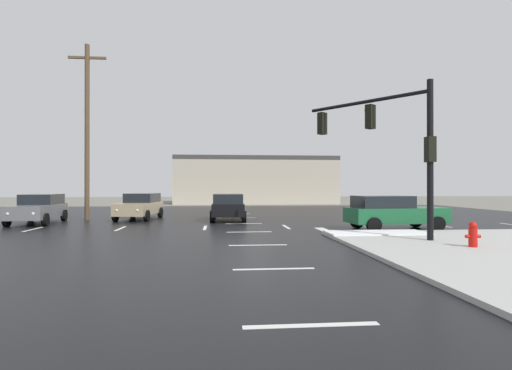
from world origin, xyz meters
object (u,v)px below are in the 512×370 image
(sedan_grey, at_px, (39,208))
(utility_pole_far, at_px, (87,129))
(sedan_tan, at_px, (140,206))
(sedan_green, at_px, (392,212))
(sedan_black, at_px, (228,206))
(fire_hydrant, at_px, (473,234))
(traffic_signal_mast, at_px, (391,136))

(sedan_grey, height_order, utility_pole_far, utility_pole_far)
(sedan_tan, relative_size, sedan_green, 1.01)
(sedan_tan, relative_size, sedan_black, 1.02)
(sedan_green, height_order, utility_pole_far, utility_pole_far)
(utility_pole_far, bearing_deg, fire_hydrant, -39.45)
(traffic_signal_mast, distance_m, fire_hydrant, 4.65)
(fire_hydrant, xyz_separation_m, utility_pole_far, (-15.78, 12.98, 4.95))
(sedan_grey, distance_m, sedan_green, 18.46)
(sedan_tan, distance_m, sedan_grey, 5.49)
(traffic_signal_mast, distance_m, sedan_grey, 18.48)
(sedan_grey, relative_size, sedan_green, 1.00)
(fire_hydrant, bearing_deg, sedan_black, 121.65)
(utility_pole_far, bearing_deg, sedan_green, -23.31)
(traffic_signal_mast, distance_m, sedan_black, 11.34)
(traffic_signal_mast, bearing_deg, sedan_black, -5.08)
(sedan_grey, height_order, sedan_green, same)
(sedan_grey, bearing_deg, fire_hydrant, 54.17)
(fire_hydrant, xyz_separation_m, sedan_grey, (-17.69, 11.01, 0.32))
(sedan_grey, bearing_deg, sedan_black, 91.31)
(sedan_green, xyz_separation_m, sedan_black, (-7.48, 5.82, 0.00))
(sedan_tan, height_order, sedan_green, same)
(traffic_signal_mast, xyz_separation_m, sedan_grey, (-16.27, 8.19, -3.11))
(sedan_grey, bearing_deg, utility_pole_far, 132.02)
(fire_hydrant, height_order, sedan_grey, sedan_grey)
(sedan_black, bearing_deg, traffic_signal_mast, -145.42)
(sedan_tan, height_order, sedan_black, same)
(traffic_signal_mast, bearing_deg, utility_pole_far, 16.55)
(utility_pole_far, bearing_deg, sedan_black, -6.97)
(sedan_grey, height_order, sedan_black, same)
(traffic_signal_mast, height_order, sedan_green, traffic_signal_mast)
(traffic_signal_mast, height_order, fire_hydrant, traffic_signal_mast)
(sedan_green, bearing_deg, fire_hydrant, -95.38)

